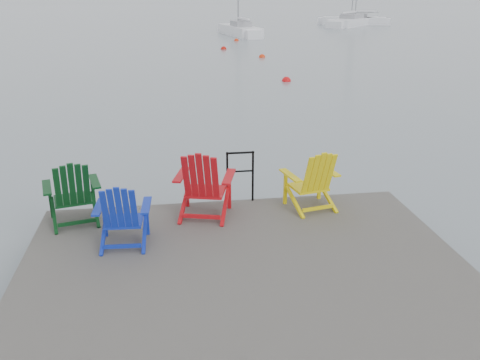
{
  "coord_description": "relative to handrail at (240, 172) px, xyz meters",
  "views": [
    {
      "loc": [
        -0.92,
        -5.58,
        3.98
      ],
      "look_at": [
        0.26,
        2.56,
        0.85
      ],
      "focal_mm": 38.0,
      "sensor_mm": 36.0,
      "label": 1
    }
  ],
  "objects": [
    {
      "name": "buoy_a",
      "position": [
        4.22,
        14.47,
        -1.04
      ],
      "size": [
        0.41,
        0.41,
        0.41
      ],
      "primitive_type": "sphere",
      "color": "red",
      "rests_on": "ground"
    },
    {
      "name": "buoy_d",
      "position": [
        4.52,
        33.19,
        -1.04
      ],
      "size": [
        0.36,
        0.36,
        0.36
      ],
      "primitive_type": "sphere",
      "color": "red",
      "rests_on": "ground"
    },
    {
      "name": "dock",
      "position": [
        -0.25,
        -2.45,
        -0.69
      ],
      "size": [
        6.0,
        5.0,
        1.4
      ],
      "color": "#2E2B29",
      "rests_on": "ground"
    },
    {
      "name": "sailboat_near",
      "position": [
        5.47,
        38.02,
        -0.69
      ],
      "size": [
        3.1,
        7.42,
        10.11
      ],
      "rotation": [
        0.0,
        0.0,
        0.18
      ],
      "color": "white",
      "rests_on": "ground"
    },
    {
      "name": "ground",
      "position": [
        -0.25,
        -2.45,
        -1.04
      ],
      "size": [
        400.0,
        400.0,
        0.0
      ],
      "primitive_type": "plane",
      "color": "gray",
      "rests_on": "ground"
    },
    {
      "name": "chair_blue",
      "position": [
        -1.88,
        -1.36,
        -0.05
      ],
      "size": [
        0.81,
        0.75,
        0.98
      ],
      "rotation": [
        0.0,
        0.0,
        -0.05
      ],
      "color": "#112AB3",
      "rests_on": "dock"
    },
    {
      "name": "handrail",
      "position": [
        0.0,
        0.0,
        0.0
      ],
      "size": [
        0.48,
        0.04,
        0.9
      ],
      "color": "black",
      "rests_on": "dock"
    },
    {
      "name": "sailboat_mid",
      "position": [
        19.6,
        48.17,
        -0.69
      ],
      "size": [
        8.14,
        8.78,
        12.99
      ],
      "rotation": [
        0.0,
        0.0,
        -0.72
      ],
      "color": "white",
      "rests_on": "ground"
    },
    {
      "name": "chair_yellow",
      "position": [
        1.14,
        -0.48,
        -0.02
      ],
      "size": [
        0.94,
        0.89,
        1.04
      ],
      "rotation": [
        0.0,
        0.0,
        0.21
      ],
      "color": "yellow",
      "rests_on": "dock"
    },
    {
      "name": "chair_red",
      "position": [
        -0.66,
        -0.54,
        0.03
      ],
      "size": [
        1.06,
        1.0,
        1.14
      ],
      "rotation": [
        0.0,
        0.0,
        -0.26
      ],
      "color": "red",
      "rests_on": "dock"
    },
    {
      "name": "buoy_b",
      "position": [
        2.84,
        27.44,
        -1.04
      ],
      "size": [
        0.41,
        0.41,
        0.41
      ],
      "primitive_type": "sphere",
      "color": "red",
      "rests_on": "ground"
    },
    {
      "name": "sailboat_far",
      "position": [
        20.44,
        49.95,
        -0.69
      ],
      "size": [
        7.15,
        4.37,
        9.84
      ],
      "rotation": [
        0.0,
        0.0,
        1.18
      ],
      "color": "white",
      "rests_on": "ground"
    },
    {
      "name": "chair_green",
      "position": [
        -2.69,
        -0.49,
        -0.01
      ],
      "size": [
        0.97,
        0.91,
        1.06
      ],
      "rotation": [
        0.0,
        0.0,
        0.23
      ],
      "color": "#0A3814",
      "rests_on": "dock"
    },
    {
      "name": "buoy_c",
      "position": [
        4.66,
        22.84,
        -1.04
      ],
      "size": [
        0.39,
        0.39,
        0.39
      ],
      "primitive_type": "sphere",
      "color": "#F3350E",
      "rests_on": "ground"
    }
  ]
}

